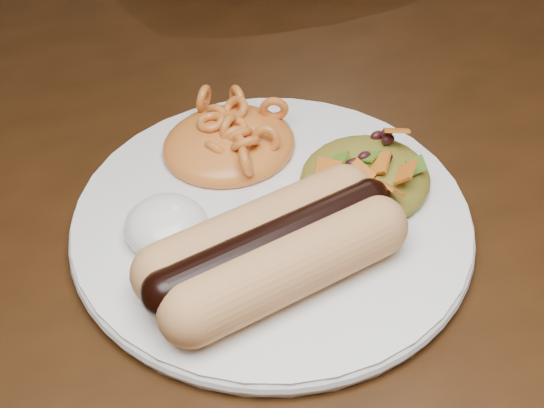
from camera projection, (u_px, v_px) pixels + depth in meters
name	position (u px, v px, depth m)	size (l,w,h in m)	color
table	(62.00, 223.00, 0.65)	(1.60, 0.90, 0.75)	black
plate	(272.00, 223.00, 0.50)	(0.24, 0.24, 0.01)	white
hotdog	(273.00, 249.00, 0.46)	(0.13, 0.08, 0.04)	tan
mac_and_cheese	(228.00, 129.00, 0.53)	(0.09, 0.08, 0.03)	orange
sour_cream	(165.00, 218.00, 0.48)	(0.05, 0.05, 0.03)	white
taco_salad	(366.00, 170.00, 0.51)	(0.08, 0.08, 0.04)	#BB751E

